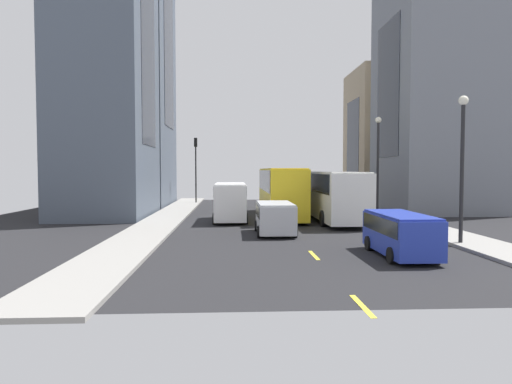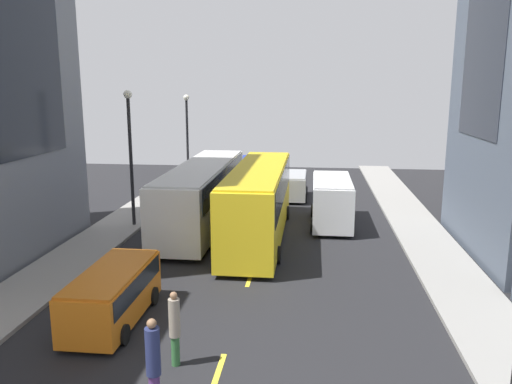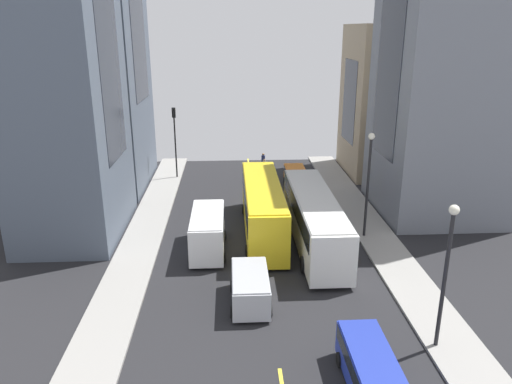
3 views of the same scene
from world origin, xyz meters
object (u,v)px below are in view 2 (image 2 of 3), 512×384
(car_silver_0, at_px, (292,184))
(pedestrian_crossing_near, at_px, (153,360))
(car_blue_1, at_px, (241,167))
(delivery_van_white, at_px, (332,198))
(city_bus_white, at_px, (203,189))
(streetcar_yellow, at_px, (259,196))
(pedestrian_walking_far, at_px, (175,326))
(car_orange_2, at_px, (113,292))

(car_silver_0, relative_size, pedestrian_crossing_near, 1.81)
(pedestrian_crossing_near, bearing_deg, car_blue_1, -131.94)
(delivery_van_white, xyz_separation_m, pedestrian_crossing_near, (-4.70, -16.83, -0.32))
(city_bus_white, distance_m, car_silver_0, 8.62)
(city_bus_white, distance_m, streetcar_yellow, 3.81)
(delivery_van_white, distance_m, car_blue_1, 14.79)
(streetcar_yellow, relative_size, pedestrian_crossing_near, 5.36)
(city_bus_white, relative_size, pedestrian_walking_far, 6.05)
(car_silver_0, xyz_separation_m, pedestrian_walking_far, (-2.25, -21.45, 0.14))
(delivery_van_white, xyz_separation_m, car_orange_2, (-7.38, -12.64, -0.49))
(delivery_van_white, relative_size, pedestrian_walking_far, 2.62)
(car_blue_1, bearing_deg, pedestrian_walking_far, -85.52)
(car_silver_0, relative_size, pedestrian_walking_far, 1.90)
(streetcar_yellow, relative_size, car_blue_1, 2.60)
(car_silver_0, distance_m, car_blue_1, 7.98)
(car_silver_0, xyz_separation_m, car_orange_2, (-4.94, -19.09, 0.02))
(car_orange_2, height_order, pedestrian_walking_far, pedestrian_walking_far)
(city_bus_white, xyz_separation_m, delivery_van_white, (6.97, 0.82, -0.50))
(streetcar_yellow, height_order, car_orange_2, streetcar_yellow)
(streetcar_yellow, height_order, delivery_van_white, streetcar_yellow)
(city_bus_white, xyz_separation_m, car_silver_0, (4.53, 7.27, -1.00))
(streetcar_yellow, height_order, car_blue_1, streetcar_yellow)
(car_silver_0, bearing_deg, city_bus_white, -121.93)
(car_orange_2, xyz_separation_m, pedestrian_crossing_near, (2.68, -4.19, 0.16))
(pedestrian_walking_far, bearing_deg, delivery_van_white, -44.42)
(city_bus_white, bearing_deg, car_blue_1, 89.66)
(streetcar_yellow, bearing_deg, car_silver_0, 82.17)
(streetcar_yellow, distance_m, pedestrian_crossing_near, 14.11)
(pedestrian_walking_far, bearing_deg, streetcar_yellow, -31.64)
(car_silver_0, bearing_deg, pedestrian_crossing_near, -95.54)
(delivery_van_white, height_order, pedestrian_walking_far, delivery_van_white)
(city_bus_white, xyz_separation_m, pedestrian_walking_far, (2.28, -14.18, -0.86))
(city_bus_white, distance_m, pedestrian_walking_far, 14.39)
(streetcar_yellow, height_order, pedestrian_crossing_near, streetcar_yellow)
(car_silver_0, distance_m, pedestrian_crossing_near, 23.39)
(streetcar_yellow, distance_m, car_orange_2, 10.57)
(city_bus_white, height_order, pedestrian_walking_far, city_bus_white)
(car_silver_0, height_order, car_blue_1, car_blue_1)
(delivery_van_white, bearing_deg, streetcar_yellow, -143.11)
(streetcar_yellow, relative_size, delivery_van_white, 2.15)
(delivery_van_white, relative_size, car_blue_1, 1.21)
(streetcar_yellow, xyz_separation_m, delivery_van_white, (3.71, 2.79, -0.61))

